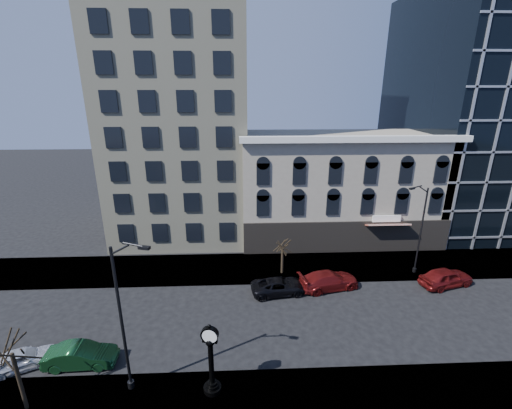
{
  "coord_description": "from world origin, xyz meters",
  "views": [
    {
      "loc": [
        0.87,
        -21.93,
        16.83
      ],
      "look_at": [
        2.0,
        4.0,
        8.0
      ],
      "focal_mm": 24.0,
      "sensor_mm": 36.0,
      "label": 1
    }
  ],
  "objects_px": {
    "car_near_b": "(81,356)",
    "street_clock": "(211,362)",
    "car_near_a": "(21,359)",
    "street_lamp_near": "(127,280)"
  },
  "relations": [
    {
      "from": "car_near_b",
      "to": "street_clock",
      "type": "bearing_deg",
      "value": -107.87
    },
    {
      "from": "street_clock",
      "to": "car_near_a",
      "type": "xyz_separation_m",
      "value": [
        -12.16,
        2.36,
        -1.53
      ]
    },
    {
      "from": "car_near_a",
      "to": "car_near_b",
      "type": "distance_m",
      "value": 3.64
    },
    {
      "from": "street_clock",
      "to": "car_near_a",
      "type": "bearing_deg",
      "value": 179.54
    },
    {
      "from": "car_near_a",
      "to": "street_clock",
      "type": "bearing_deg",
      "value": -125.91
    },
    {
      "from": "street_clock",
      "to": "street_lamp_near",
      "type": "height_order",
      "value": "street_lamp_near"
    },
    {
      "from": "street_lamp_near",
      "to": "car_near_a",
      "type": "distance_m",
      "value": 10.71
    },
    {
      "from": "car_near_a",
      "to": "car_near_b",
      "type": "xyz_separation_m",
      "value": [
        3.64,
        0.09,
        0.05
      ]
    },
    {
      "from": "car_near_a",
      "to": "car_near_b",
      "type": "bearing_deg",
      "value": -113.58
    },
    {
      "from": "street_lamp_near",
      "to": "car_near_a",
      "type": "bearing_deg",
      "value": -179.71
    }
  ]
}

